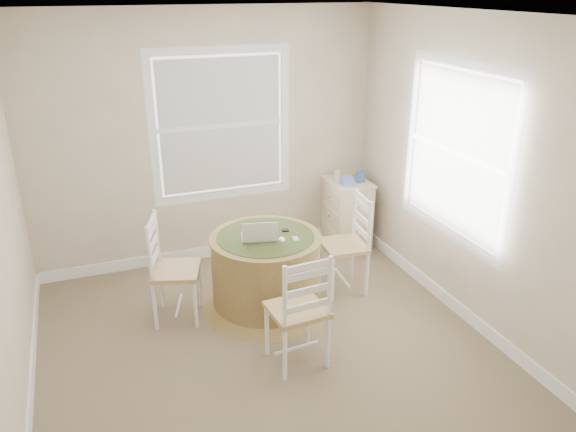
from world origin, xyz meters
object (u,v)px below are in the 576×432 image
round_table (266,269)px  chair_near (297,309)px  chair_left (176,270)px  chair_right (344,245)px  corner_chest (347,213)px  laptop (259,236)px

round_table → chair_near: bearing=-83.6°
round_table → chair_left: chair_left is taller
chair_right → corner_chest: chair_right is taller
chair_right → laptop: chair_right is taller
laptop → corner_chest: bearing=-130.1°
round_table → chair_right: (0.80, 0.03, 0.09)m
chair_near → chair_right: (0.84, 0.90, 0.00)m
round_table → laptop: laptop is taller
laptop → round_table: bearing=-137.9°
chair_near → corner_chest: bearing=-130.2°
corner_chest → chair_right: bearing=-116.1°
chair_near → round_table: bearing=-96.7°
corner_chest → chair_left: bearing=-155.9°
round_table → chair_left: size_ratio=1.24×
laptop → corner_chest: (1.35, 0.98, -0.35)m
laptop → corner_chest: 1.70m
round_table → laptop: (-0.07, -0.04, 0.35)m
chair_left → chair_right: (1.59, -0.07, 0.00)m
round_table → corner_chest: bearing=45.3°
round_table → chair_right: chair_right is taller
chair_left → chair_right: same height
chair_left → chair_near: same height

